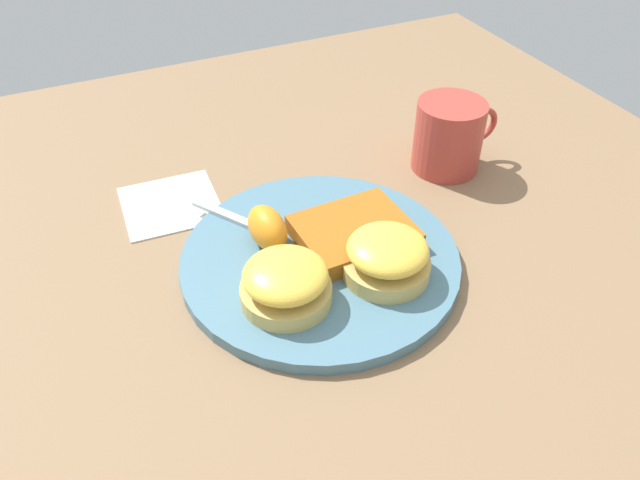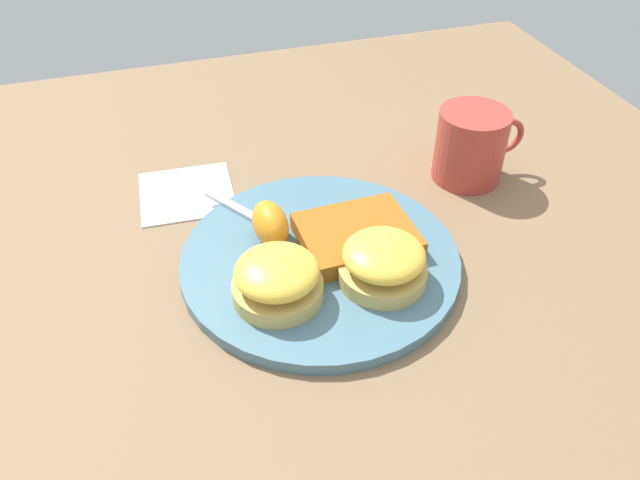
% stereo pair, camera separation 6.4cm
% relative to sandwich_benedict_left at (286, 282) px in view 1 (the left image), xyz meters
% --- Properties ---
extents(ground_plane, '(1.10, 1.10, 0.00)m').
position_rel_sandwich_benedict_left_xyz_m(ground_plane, '(0.06, 0.05, -0.04)').
color(ground_plane, '#846647').
extents(plate, '(0.29, 0.29, 0.01)m').
position_rel_sandwich_benedict_left_xyz_m(plate, '(0.06, 0.05, -0.03)').
color(plate, slate).
rests_on(plate, ground_plane).
extents(sandwich_benedict_left, '(0.09, 0.09, 0.05)m').
position_rel_sandwich_benedict_left_xyz_m(sandwich_benedict_left, '(0.00, 0.00, 0.00)').
color(sandwich_benedict_left, tan).
rests_on(sandwich_benedict_left, plate).
extents(sandwich_benedict_right, '(0.09, 0.09, 0.05)m').
position_rel_sandwich_benedict_left_xyz_m(sandwich_benedict_right, '(0.10, -0.01, 0.00)').
color(sandwich_benedict_right, tan).
rests_on(sandwich_benedict_right, plate).
extents(hashbrown_patty, '(0.12, 0.10, 0.02)m').
position_rel_sandwich_benedict_left_xyz_m(hashbrown_patty, '(0.10, 0.05, -0.01)').
color(hashbrown_patty, '#A35C1A').
rests_on(hashbrown_patty, plate).
extents(orange_wedge, '(0.04, 0.06, 0.04)m').
position_rel_sandwich_benedict_left_xyz_m(orange_wedge, '(0.01, 0.08, -0.00)').
color(orange_wedge, orange).
rests_on(orange_wedge, plate).
extents(fork, '(0.12, 0.17, 0.00)m').
position_rel_sandwich_benedict_left_xyz_m(fork, '(0.02, 0.10, -0.02)').
color(fork, silver).
rests_on(fork, plate).
extents(cup, '(0.11, 0.09, 0.09)m').
position_rel_sandwich_benedict_left_xyz_m(cup, '(0.28, 0.15, 0.01)').
color(cup, '#B23D33').
rests_on(cup, ground_plane).
extents(napkin, '(0.12, 0.12, 0.00)m').
position_rel_sandwich_benedict_left_xyz_m(napkin, '(-0.06, 0.22, -0.03)').
color(napkin, white).
rests_on(napkin, ground_plane).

